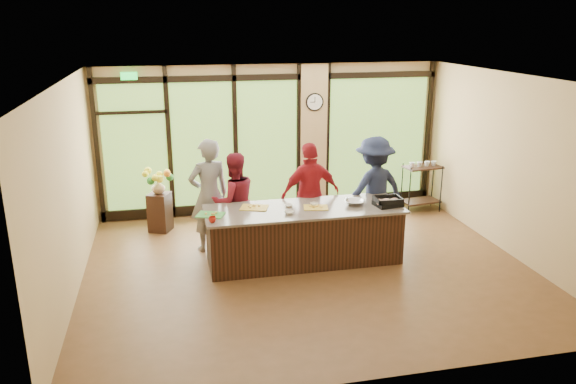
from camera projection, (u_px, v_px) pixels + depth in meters
name	position (u px, v px, depth m)	size (l,w,h in m)	color
floor	(308.00, 268.00, 9.03)	(7.00, 7.00, 0.00)	brown
ceiling	(310.00, 79.00, 8.15)	(7.00, 7.00, 0.00)	white
back_wall	(272.00, 139.00, 11.39)	(7.00, 7.00, 0.00)	tan
left_wall	(68.00, 193.00, 7.87)	(6.00, 6.00, 0.00)	tan
right_wall	(513.00, 166.00, 9.31)	(6.00, 6.00, 0.00)	tan
window_wall	(280.00, 144.00, 11.41)	(6.90, 0.12, 3.00)	tan
island_base	(304.00, 236.00, 9.18)	(3.10, 1.00, 0.88)	black
countertop	(304.00, 209.00, 9.05)	(3.20, 1.10, 0.04)	slate
wall_clock	(315.00, 102.00, 11.22)	(0.36, 0.04, 0.36)	black
cook_left	(209.00, 195.00, 9.50)	(0.71, 0.47, 1.96)	slate
cook_midleft	(234.00, 201.00, 9.58)	(0.83, 0.65, 1.71)	maroon
cook_midright	(310.00, 195.00, 9.73)	(1.08, 0.45, 1.84)	maroon
cook_right	(374.00, 189.00, 9.96)	(1.22, 0.70, 1.89)	#1C233D
roasting_pan	(388.00, 203.00, 9.14)	(0.42, 0.33, 0.07)	black
mixing_bowl	(354.00, 202.00, 9.20)	(0.31, 0.31, 0.08)	silver
cutting_board_left	(211.00, 215.00, 8.70)	(0.41, 0.31, 0.01)	#368E33
cutting_board_center	(254.00, 208.00, 9.04)	(0.43, 0.32, 0.01)	gold
cutting_board_right	(316.00, 207.00, 9.04)	(0.39, 0.29, 0.01)	gold
prep_bowl_near	(289.00, 213.00, 8.75)	(0.15, 0.15, 0.05)	silver
prep_bowl_mid	(314.00, 204.00, 9.16)	(0.13, 0.13, 0.04)	silver
prep_bowl_far	(289.00, 205.00, 9.11)	(0.13, 0.13, 0.03)	silver
red_ramekin	(212.00, 220.00, 8.38)	(0.11, 0.11, 0.09)	#A51B10
flower_stand	(160.00, 212.00, 10.53)	(0.37, 0.37, 0.73)	black
flower_vase	(158.00, 187.00, 10.39)	(0.25, 0.25, 0.26)	#977752
bar_cart	(422.00, 181.00, 11.61)	(0.81, 0.53, 1.04)	black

